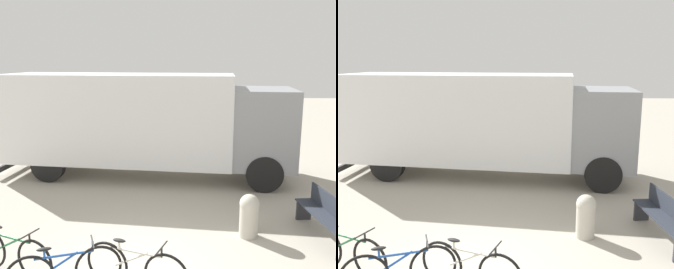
# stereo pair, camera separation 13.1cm
# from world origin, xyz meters

# --- Properties ---
(delivery_truck) EXTENTS (8.92, 3.25, 3.12)m
(delivery_truck) POSITION_xyz_m (-0.47, 5.67, 1.75)
(delivery_truck) COLOR white
(delivery_truck) RESTS_ON ground
(park_bench) EXTENTS (0.62, 1.90, 0.87)m
(park_bench) POSITION_xyz_m (3.67, 1.57, 0.49)
(park_bench) COLOR #282D38
(park_bench) RESTS_ON ground
(bicycle_near) EXTENTS (1.63, 0.72, 0.83)m
(bicycle_near) POSITION_xyz_m (-2.08, 0.01, 0.39)
(bicycle_near) COLOR black
(bicycle_near) RESTS_ON ground
(bicycle_far) EXTENTS (1.67, 0.65, 0.83)m
(bicycle_far) POSITION_xyz_m (0.05, -0.36, 0.39)
(bicycle_far) COLOR black
(bicycle_far) RESTS_ON ground
(bollard_near_bench) EXTENTS (0.40, 0.40, 0.90)m
(bollard_near_bench) POSITION_xyz_m (2.11, 1.56, 0.48)
(bollard_near_bench) COLOR #B2AD9E
(bollard_near_bench) RESTS_ON ground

